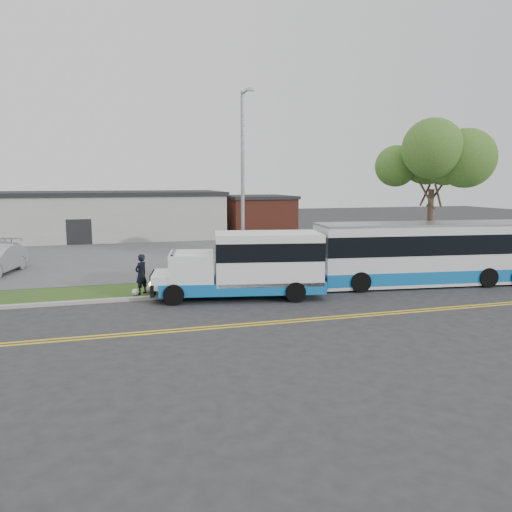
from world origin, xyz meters
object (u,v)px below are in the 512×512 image
object	(u,v)px
streetlight_near	(243,183)
shuttle_bus	(251,263)
tree_east	(433,165)
transit_bus	(427,253)
pedestrian	(141,274)

from	to	relation	value
streetlight_near	shuttle_bus	bearing A→B (deg)	-96.15
tree_east	transit_bus	bearing A→B (deg)	-126.69
streetlight_near	transit_bus	bearing A→B (deg)	-13.00
tree_east	streetlight_near	xyz separation A→B (m)	(-11.00, -0.27, -0.97)
pedestrian	streetlight_near	bearing A→B (deg)	146.08
tree_east	transit_bus	world-z (taller)	tree_east
streetlight_near	pedestrian	size ratio (longest dim) A/B	5.07
tree_east	transit_bus	size ratio (longest dim) A/B	0.71
tree_east	streetlight_near	distance (m)	11.05
shuttle_bus	pedestrian	distance (m)	5.14
streetlight_near	transit_bus	world-z (taller)	streetlight_near
streetlight_near	transit_bus	size ratio (longest dim) A/B	0.81
transit_bus	pedestrian	size ratio (longest dim) A/B	6.27
streetlight_near	transit_bus	xyz separation A→B (m)	(9.21, -2.13, -3.62)
streetlight_near	shuttle_bus	world-z (taller)	streetlight_near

